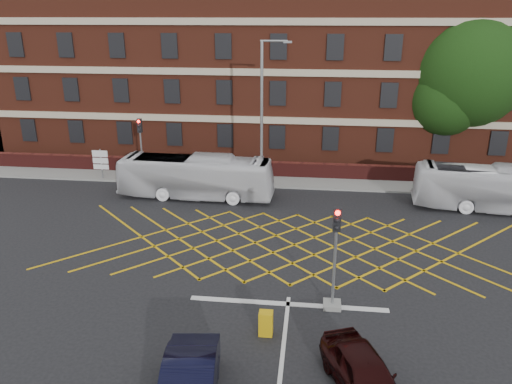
# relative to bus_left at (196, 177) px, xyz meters

# --- Properties ---
(ground) EXTENTS (120.00, 120.00, 0.00)m
(ground) POSITION_rel_bus_left_xyz_m (6.53, -8.25, -1.36)
(ground) COLOR black
(ground) RESTS_ON ground
(victorian_building) EXTENTS (51.00, 12.17, 20.40)m
(victorian_building) POSITION_rel_bus_left_xyz_m (6.78, 13.75, 6.48)
(victorian_building) COLOR #5F2618
(victorian_building) RESTS_ON ground
(boundary_wall) EXTENTS (56.00, 0.50, 1.10)m
(boundary_wall) POSITION_rel_bus_left_xyz_m (6.53, 4.75, -0.81)
(boundary_wall) COLOR #4B1614
(boundary_wall) RESTS_ON ground
(far_pavement) EXTENTS (60.00, 3.00, 0.12)m
(far_pavement) POSITION_rel_bus_left_xyz_m (6.53, 3.75, -1.30)
(far_pavement) COLOR slate
(far_pavement) RESTS_ON ground
(box_junction_hatching) EXTENTS (8.22, 8.22, 0.02)m
(box_junction_hatching) POSITION_rel_bus_left_xyz_m (6.53, -6.25, -1.35)
(box_junction_hatching) COLOR #CC990C
(box_junction_hatching) RESTS_ON ground
(stop_line) EXTENTS (8.00, 0.30, 0.02)m
(stop_line) POSITION_rel_bus_left_xyz_m (6.53, -11.75, -1.35)
(stop_line) COLOR silver
(stop_line) RESTS_ON ground
(bus_left) EXTENTS (9.84, 2.64, 2.72)m
(bus_left) POSITION_rel_bus_left_xyz_m (0.00, 0.00, 0.00)
(bus_left) COLOR silver
(bus_left) RESTS_ON ground
(bus_right) EXTENTS (9.89, 3.26, 2.70)m
(bus_right) POSITION_rel_bus_left_xyz_m (18.24, -0.10, -0.01)
(bus_right) COLOR silver
(bus_right) RESTS_ON ground
(car_maroon) EXTENTS (2.98, 4.36, 1.38)m
(car_maroon) POSITION_rel_bus_left_xyz_m (9.11, -16.44, -0.67)
(car_maroon) COLOR black
(car_maroon) RESTS_ON ground
(deciduous_tree) EXTENTS (8.45, 8.43, 11.23)m
(deciduous_tree) POSITION_rel_bus_left_xyz_m (18.14, 9.58, 5.07)
(deciduous_tree) COLOR black
(deciduous_tree) RESTS_ON ground
(traffic_light_near) EXTENTS (0.70, 0.70, 4.27)m
(traffic_light_near) POSITION_rel_bus_left_xyz_m (8.29, -11.75, 0.40)
(traffic_light_near) COLOR slate
(traffic_light_near) RESTS_ON ground
(traffic_light_far) EXTENTS (0.70, 0.70, 4.27)m
(traffic_light_far) POSITION_rel_bus_left_xyz_m (-4.60, 3.27, 0.40)
(traffic_light_far) COLOR slate
(traffic_light_far) RESTS_ON ground
(street_lamp) EXTENTS (2.25, 1.00, 9.60)m
(street_lamp) POSITION_rel_bus_left_xyz_m (4.12, 0.96, 2.00)
(street_lamp) COLOR slate
(street_lamp) RESTS_ON ground
(direction_signs) EXTENTS (1.10, 0.16, 2.20)m
(direction_signs) POSITION_rel_bus_left_xyz_m (-7.38, 2.64, 0.02)
(direction_signs) COLOR gray
(direction_signs) RESTS_ON ground
(utility_cabinet) EXTENTS (0.50, 0.40, 0.94)m
(utility_cabinet) POSITION_rel_bus_left_xyz_m (5.84, -13.84, -0.89)
(utility_cabinet) COLOR #C69A0B
(utility_cabinet) RESTS_ON ground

